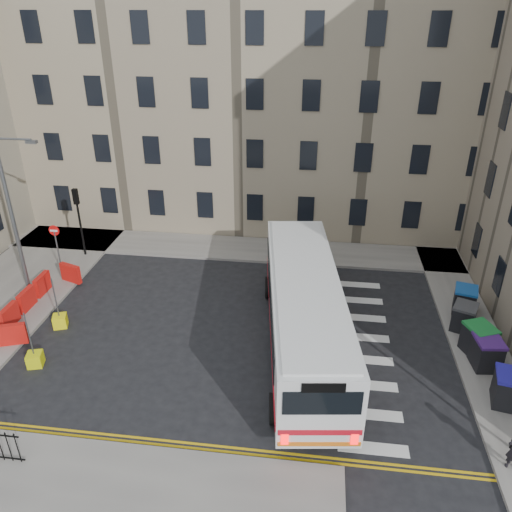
% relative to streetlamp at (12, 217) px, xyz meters
% --- Properties ---
extents(ground, '(120.00, 120.00, 0.00)m').
position_rel_streetlamp_xyz_m(ground, '(13.00, -2.00, -4.34)').
color(ground, black).
rests_on(ground, ground).
extents(pavement_north, '(36.00, 3.20, 0.15)m').
position_rel_streetlamp_xyz_m(pavement_north, '(7.00, 6.60, -4.26)').
color(pavement_north, slate).
rests_on(pavement_north, ground).
extents(pavement_east, '(2.40, 26.00, 0.15)m').
position_rel_streetlamp_xyz_m(pavement_east, '(22.00, 2.00, -4.26)').
color(pavement_east, slate).
rests_on(pavement_east, ground).
extents(pavement_west, '(6.00, 22.00, 0.15)m').
position_rel_streetlamp_xyz_m(pavement_west, '(-1.00, -1.00, -4.26)').
color(pavement_west, slate).
rests_on(pavement_west, ground).
extents(terrace_north, '(38.30, 10.80, 17.20)m').
position_rel_streetlamp_xyz_m(terrace_north, '(6.00, 13.50, 4.28)').
color(terrace_north, gray).
rests_on(terrace_north, ground).
extents(traffic_light_nw, '(0.28, 0.22, 4.10)m').
position_rel_streetlamp_xyz_m(traffic_light_nw, '(1.00, 4.50, -1.47)').
color(traffic_light_nw, black).
rests_on(traffic_light_nw, pavement_west).
extents(streetlamp, '(0.50, 0.22, 8.14)m').
position_rel_streetlamp_xyz_m(streetlamp, '(0.00, 0.00, 0.00)').
color(streetlamp, '#595B5E').
rests_on(streetlamp, pavement_west).
extents(no_entry_north, '(0.60, 0.08, 3.00)m').
position_rel_streetlamp_xyz_m(no_entry_north, '(0.50, 2.50, -2.26)').
color(no_entry_north, '#595B5E').
rests_on(no_entry_north, pavement_west).
extents(roadworks_barriers, '(1.66, 6.26, 1.00)m').
position_rel_streetlamp_xyz_m(roadworks_barriers, '(1.16, -1.50, -3.69)').
color(roadworks_barriers, red).
rests_on(roadworks_barriers, pavement_west).
extents(bus, '(4.48, 12.72, 3.39)m').
position_rel_streetlamp_xyz_m(bus, '(14.32, -2.61, -2.38)').
color(bus, silver).
rests_on(bus, ground).
extents(wheelie_bin_a, '(1.28, 1.40, 1.34)m').
position_rel_streetlamp_xyz_m(wheelie_bin_a, '(22.05, -5.28, -3.51)').
color(wheelie_bin_a, black).
rests_on(wheelie_bin_a, pavement_east).
extents(wheelie_bin_b, '(1.15, 1.29, 1.32)m').
position_rel_streetlamp_xyz_m(wheelie_bin_b, '(21.84, -3.15, -3.52)').
color(wheelie_bin_b, black).
rests_on(wheelie_bin_b, pavement_east).
extents(wheelie_bin_c, '(1.44, 1.53, 1.35)m').
position_rel_streetlamp_xyz_m(wheelie_bin_c, '(21.74, -2.27, -3.51)').
color(wheelie_bin_c, black).
rests_on(wheelie_bin_c, pavement_east).
extents(wheelie_bin_d, '(1.35, 1.43, 1.25)m').
position_rel_streetlamp_xyz_m(wheelie_bin_d, '(21.56, -0.49, -3.56)').
color(wheelie_bin_d, black).
rests_on(wheelie_bin_d, pavement_east).
extents(wheelie_bin_e, '(1.28, 1.39, 1.29)m').
position_rel_streetlamp_xyz_m(wheelie_bin_e, '(21.93, 0.99, -3.54)').
color(wheelie_bin_e, black).
rests_on(wheelie_bin_e, pavement_east).
extents(bollard_yellow, '(0.77, 0.77, 0.60)m').
position_rel_streetlamp_xyz_m(bollard_yellow, '(3.00, -2.57, -4.04)').
color(bollard_yellow, yellow).
rests_on(bollard_yellow, ground).
extents(bollard_chevron, '(0.74, 0.74, 0.60)m').
position_rel_streetlamp_xyz_m(bollard_chevron, '(3.32, -5.37, -4.04)').
color(bollard_chevron, '#CCD10C').
rests_on(bollard_chevron, ground).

